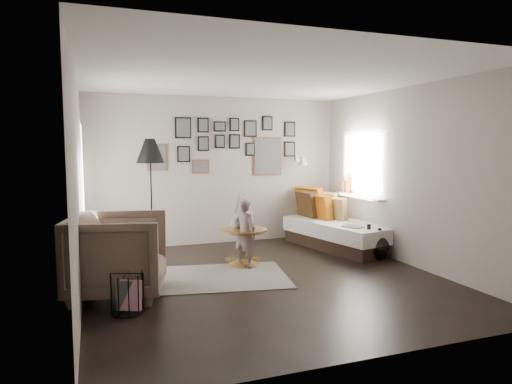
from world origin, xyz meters
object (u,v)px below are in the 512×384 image
object	(u,v)px
magazine_basket	(127,293)
demijohn_small	(379,248)
armchair	(118,255)
vase	(238,219)
pedestal_table	(244,248)
floor_lamp	(150,155)
child	(245,234)
demijohn_large	(368,245)
daybed	(335,229)

from	to	relation	value
magazine_basket	demijohn_small	xyz separation A→B (m)	(3.79, 0.99, -0.02)
armchair	magazine_basket	world-z (taller)	armchair
vase	armchair	distance (m)	1.92
pedestal_table	floor_lamp	distance (m)	2.02
pedestal_table	vase	xyz separation A→B (m)	(-0.08, 0.02, 0.44)
magazine_basket	child	distance (m)	2.14
vase	magazine_basket	bearing A→B (deg)	-139.34
pedestal_table	demijohn_large	size ratio (longest dim) A/B	1.26
pedestal_table	demijohn_large	bearing A→B (deg)	-9.00
pedestal_table	daybed	size ratio (longest dim) A/B	0.32
vase	floor_lamp	world-z (taller)	floor_lamp
magazine_basket	demijohn_large	bearing A→B (deg)	16.74
floor_lamp	demijohn_large	bearing A→B (deg)	-21.12
daybed	floor_lamp	world-z (taller)	floor_lamp
magazine_basket	demijohn_large	size ratio (longest dim) A/B	0.77
pedestal_table	floor_lamp	size ratio (longest dim) A/B	0.37
demijohn_small	pedestal_table	bearing A→B (deg)	168.23
daybed	armchair	world-z (taller)	daybed
pedestal_table	demijohn_small	world-z (taller)	pedestal_table
armchair	floor_lamp	xyz separation A→B (m)	(0.60, 1.71, 1.11)
vase	floor_lamp	xyz separation A→B (m)	(-1.12, 0.88, 0.91)
demijohn_large	demijohn_small	xyz separation A→B (m)	(0.11, -0.12, -0.02)
pedestal_table	magazine_basket	world-z (taller)	pedestal_table
daybed	armchair	distance (m)	3.93
demijohn_large	child	xyz separation A→B (m)	(-1.97, 0.14, 0.29)
floor_lamp	magazine_basket	size ratio (longest dim) A/B	4.41
vase	demijohn_large	xyz separation A→B (m)	(2.01, -0.33, -0.48)
daybed	demijohn_small	xyz separation A→B (m)	(0.18, -1.02, -0.13)
armchair	demijohn_small	world-z (taller)	armchair
armchair	demijohn_small	xyz separation A→B (m)	(3.84, 0.38, -0.30)
demijohn_large	demijohn_small	distance (m)	0.17
daybed	floor_lamp	bearing A→B (deg)	161.45
vase	demijohn_large	distance (m)	2.09
floor_lamp	demijohn_large	distance (m)	3.64
pedestal_table	daybed	bearing A→B (deg)	17.71
floor_lamp	magazine_basket	bearing A→B (deg)	-103.22
armchair	magazine_basket	bearing A→B (deg)	-161.77
child	pedestal_table	bearing A→B (deg)	-44.81
magazine_basket	demijohn_small	world-z (taller)	demijohn_small
daybed	armchair	bearing A→B (deg)	-171.87
magazine_basket	vase	bearing A→B (deg)	40.66
daybed	demijohn_small	world-z (taller)	daybed
child	daybed	bearing A→B (deg)	-100.96
daybed	child	xyz separation A→B (m)	(-1.90, -0.76, 0.19)
demijohn_small	child	size ratio (longest dim) A/B	0.49
pedestal_table	child	world-z (taller)	child
daybed	demijohn_large	world-z (taller)	daybed
pedestal_table	child	bearing A→B (deg)	-101.99
vase	demijohn_large	bearing A→B (deg)	-9.21
floor_lamp	child	bearing A→B (deg)	-42.54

